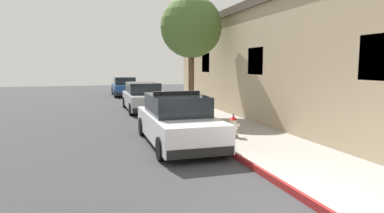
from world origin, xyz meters
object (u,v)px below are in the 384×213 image
(police_cruiser, at_px, (177,121))
(street_tree, at_px, (191,27))
(fire_hydrant, at_px, (233,126))
(parked_car_dark_far, at_px, (124,87))
(parked_car_silver_ahead, at_px, (143,97))

(police_cruiser, bearing_deg, street_tree, 68.96)
(fire_hydrant, height_order, street_tree, street_tree)
(parked_car_dark_far, xyz_separation_m, fire_hydrant, (1.77, -18.61, -0.24))
(parked_car_silver_ahead, bearing_deg, fire_hydrant, -78.89)
(parked_car_silver_ahead, distance_m, parked_car_dark_far, 10.03)
(police_cruiser, relative_size, parked_car_dark_far, 1.00)
(parked_car_silver_ahead, distance_m, fire_hydrant, 8.74)
(parked_car_silver_ahead, bearing_deg, street_tree, -57.64)
(police_cruiser, xyz_separation_m, parked_car_dark_far, (0.09, 18.45, -0.00))
(fire_hydrant, bearing_deg, police_cruiser, 175.18)
(parked_car_dark_far, height_order, street_tree, street_tree)
(fire_hydrant, bearing_deg, parked_car_dark_far, 95.45)
(parked_car_silver_ahead, relative_size, parked_car_dark_far, 1.00)
(police_cruiser, height_order, parked_car_dark_far, police_cruiser)
(parked_car_silver_ahead, bearing_deg, parked_car_dark_far, 90.51)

